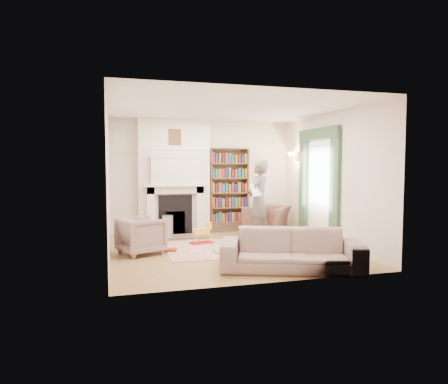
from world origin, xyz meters
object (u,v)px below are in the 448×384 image
object	(u,v)px
armchair_reading	(267,220)
rocking_horse	(202,234)
bookcase	(229,186)
sofa	(291,250)
paraffin_heater	(168,228)
coffee_table	(301,245)
man_reading	(259,200)
armchair_left	(141,235)

from	to	relation	value
armchair_reading	rocking_horse	bearing A→B (deg)	-25.41
armchair_reading	bookcase	bearing A→B (deg)	-84.99
sofa	paraffin_heater	world-z (taller)	sofa
armchair_reading	coffee_table	size ratio (longest dim) A/B	1.52
bookcase	coffee_table	distance (m)	3.22
rocking_horse	man_reading	bearing A→B (deg)	-3.22
bookcase	sofa	distance (m)	3.89
armchair_reading	coffee_table	xyz separation A→B (m)	(-0.30, -2.45, -0.12)
man_reading	paraffin_heater	bearing A→B (deg)	-58.38
armchair_left	man_reading	xyz separation A→B (m)	(2.67, 0.76, 0.55)
armchair_reading	man_reading	world-z (taller)	man_reading
man_reading	rocking_horse	xyz separation A→B (m)	(-1.36, -0.19, -0.68)
armchair_left	paraffin_heater	xyz separation A→B (m)	(0.68, 1.30, -0.08)
bookcase	man_reading	xyz separation A→B (m)	(0.36, -1.19, -0.27)
armchair_reading	armchair_left	xyz separation A→B (m)	(-3.12, -1.36, 0.01)
armchair_reading	paraffin_heater	bearing A→B (deg)	-47.27
rocking_horse	bookcase	bearing A→B (deg)	42.84
bookcase	armchair_reading	bearing A→B (deg)	-36.17
bookcase	man_reading	world-z (taller)	bookcase
rocking_horse	armchair_left	bearing A→B (deg)	-167.21
bookcase	armchair_reading	size ratio (longest dim) A/B	1.74
armchair_reading	coffee_table	distance (m)	2.47
sofa	rocking_horse	bearing A→B (deg)	131.37
paraffin_heater	bookcase	bearing A→B (deg)	21.82
coffee_table	rocking_horse	distance (m)	2.25
armchair_reading	paraffin_heater	size ratio (longest dim) A/B	1.93
paraffin_heater	armchair_left	bearing A→B (deg)	-117.53
armchair_reading	man_reading	distance (m)	0.94
armchair_reading	rocking_horse	size ratio (longest dim) A/B	2.04
armchair_reading	armchair_left	bearing A→B (deg)	-25.27
paraffin_heater	sofa	bearing A→B (deg)	-63.27
sofa	coffee_table	bearing A→B (deg)	73.38
man_reading	rocking_horse	distance (m)	1.53
armchair_reading	paraffin_heater	world-z (taller)	armchair_reading
armchair_reading	armchair_left	distance (m)	3.41
armchair_reading	armchair_left	size ratio (longest dim) A/B	1.37
man_reading	coffee_table	xyz separation A→B (m)	(0.15, -1.85, -0.68)
bookcase	armchair_left	distance (m)	3.14
coffee_table	paraffin_heater	distance (m)	3.21
armchair_reading	rocking_horse	distance (m)	1.98
sofa	coffee_table	xyz separation A→B (m)	(0.57, 0.76, -0.10)
bookcase	coffee_table	bearing A→B (deg)	-80.50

